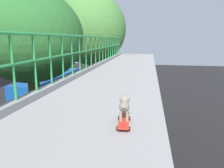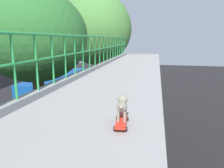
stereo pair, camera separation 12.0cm
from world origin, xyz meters
TOP-DOWN VIEW (x-y plane):
  - city_bus at (-8.19, 20.15)m, footprint 2.68×10.98m
  - roadside_tree_mid at (-2.63, 7.79)m, footprint 4.11×4.11m
  - roadside_tree_far at (-2.95, 17.22)m, footprint 5.89×5.89m
  - toy_skateboard at (1.64, 2.92)m, footprint 0.22×0.56m
  - small_dog at (1.64, 2.98)m, footprint 0.17×0.35m

SIDE VIEW (x-z plane):
  - city_bus at x=-8.19m, z-range 0.22..3.67m
  - toy_skateboard at x=1.64m, z-range 6.06..6.14m
  - small_dog at x=1.64m, z-range 6.15..6.46m
  - roadside_tree_mid at x=-2.63m, z-range 2.65..11.72m
  - roadside_tree_far at x=-2.95m, z-range 2.51..13.37m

